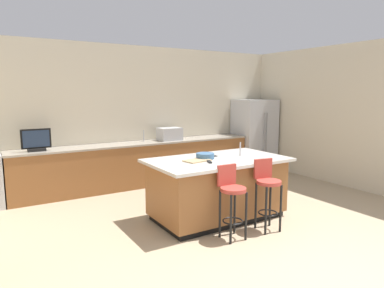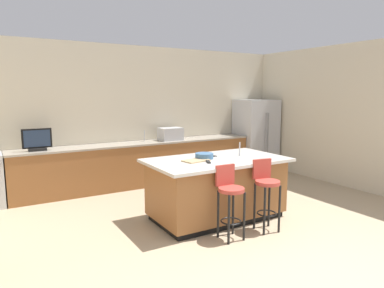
# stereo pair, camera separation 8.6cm
# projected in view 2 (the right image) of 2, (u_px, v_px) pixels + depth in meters

# --- Properties ---
(wall_back) EXTENTS (7.45, 0.12, 2.90)m
(wall_back) POSITION_uv_depth(u_px,v_px,m) (138.00, 115.00, 7.50)
(wall_back) COLOR beige
(wall_back) RESTS_ON ground_plane
(wall_right) EXTENTS (0.12, 5.46, 2.90)m
(wall_right) POSITION_uv_depth(u_px,v_px,m) (346.00, 116.00, 7.12)
(wall_right) COLOR beige
(wall_right) RESTS_ON ground_plane
(counter_back) EXTENTS (5.09, 0.62, 0.90)m
(counter_back) POSITION_uv_depth(u_px,v_px,m) (142.00, 164.00, 7.28)
(counter_back) COLOR brown
(counter_back) RESTS_ON ground_plane
(kitchen_island) EXTENTS (2.10, 1.21, 0.93)m
(kitchen_island) POSITION_uv_depth(u_px,v_px,m) (216.00, 188.00, 5.34)
(kitchen_island) COLOR black
(kitchen_island) RESTS_ON ground_plane
(refrigerator) EXTENTS (0.95, 0.78, 1.75)m
(refrigerator) POSITION_uv_depth(u_px,v_px,m) (256.00, 135.00, 8.68)
(refrigerator) COLOR #B7BABF
(refrigerator) RESTS_ON ground_plane
(microwave) EXTENTS (0.48, 0.36, 0.27)m
(microwave) POSITION_uv_depth(u_px,v_px,m) (170.00, 134.00, 7.53)
(microwave) COLOR #B7BABF
(microwave) RESTS_ON counter_back
(tv_monitor) EXTENTS (0.49, 0.16, 0.40)m
(tv_monitor) POSITION_uv_depth(u_px,v_px,m) (37.00, 141.00, 6.14)
(tv_monitor) COLOR black
(tv_monitor) RESTS_ON counter_back
(sink_faucet_back) EXTENTS (0.02, 0.02, 0.24)m
(sink_faucet_back) POSITION_uv_depth(u_px,v_px,m) (145.00, 136.00, 7.34)
(sink_faucet_back) COLOR #B2B2B7
(sink_faucet_back) RESTS_ON counter_back
(sink_faucet_island) EXTENTS (0.02, 0.02, 0.22)m
(sink_faucet_island) POSITION_uv_depth(u_px,v_px,m) (240.00, 149.00, 5.48)
(sink_faucet_island) COLOR #B2B2B7
(sink_faucet_island) RESTS_ON kitchen_island
(bar_stool_left) EXTENTS (0.34, 0.34, 0.98)m
(bar_stool_left) POSITION_uv_depth(u_px,v_px,m) (230.00, 195.00, 4.57)
(bar_stool_left) COLOR #B23D33
(bar_stool_left) RESTS_ON ground_plane
(bar_stool_right) EXTENTS (0.34, 0.36, 1.00)m
(bar_stool_right) POSITION_uv_depth(u_px,v_px,m) (266.00, 188.00, 4.85)
(bar_stool_right) COLOR #B23D33
(bar_stool_right) RESTS_ON ground_plane
(fruit_bowl) EXTENTS (0.28, 0.28, 0.08)m
(fruit_bowl) POSITION_uv_depth(u_px,v_px,m) (204.00, 156.00, 5.28)
(fruit_bowl) COLOR #3F668C
(fruit_bowl) RESTS_ON kitchen_island
(cell_phone) EXTENTS (0.09, 0.16, 0.01)m
(cell_phone) POSITION_uv_depth(u_px,v_px,m) (212.00, 156.00, 5.51)
(cell_phone) COLOR black
(cell_phone) RESTS_ON kitchen_island
(tv_remote) EXTENTS (0.11, 0.17, 0.02)m
(tv_remote) POSITION_uv_depth(u_px,v_px,m) (208.00, 162.00, 4.99)
(tv_remote) COLOR black
(tv_remote) RESTS_ON kitchen_island
(cutting_board) EXTENTS (0.41, 0.29, 0.02)m
(cutting_board) POSITION_uv_depth(u_px,v_px,m) (196.00, 161.00, 5.09)
(cutting_board) COLOR tan
(cutting_board) RESTS_ON kitchen_island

